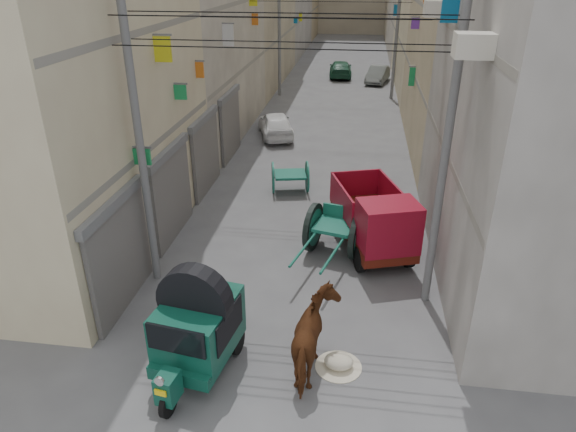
% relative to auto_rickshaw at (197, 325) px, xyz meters
% --- Properties ---
extents(shutters_left, '(0.18, 14.40, 2.88)m').
position_rel_auto_rickshaw_xyz_m(shutters_left, '(-2.51, 7.57, 0.39)').
color(shutters_left, '#454549').
rests_on(shutters_left, ground).
extents(signboards, '(8.22, 40.52, 5.67)m').
position_rel_auto_rickshaw_xyz_m(signboards, '(1.40, 18.86, 2.32)').
color(signboards, '#0C5B8E').
rests_on(signboards, ground).
extents(utility_poles, '(7.40, 22.20, 8.00)m').
position_rel_auto_rickshaw_xyz_m(utility_poles, '(1.41, 14.20, 2.89)').
color(utility_poles, '#5E5E60').
rests_on(utility_poles, ground).
extents(auto_rickshaw, '(1.81, 2.75, 1.88)m').
position_rel_auto_rickshaw_xyz_m(auto_rickshaw, '(0.00, 0.00, 0.00)').
color(auto_rickshaw, black).
rests_on(auto_rickshaw, ground).
extents(tonga_cart, '(1.98, 3.42, 1.46)m').
position_rel_auto_rickshaw_xyz_m(tonga_cart, '(2.54, 5.21, -0.35)').
color(tonga_cart, black).
rests_on(tonga_cart, ground).
extents(mini_truck, '(2.67, 3.95, 2.04)m').
position_rel_auto_rickshaw_xyz_m(mini_truck, '(3.74, 5.29, -0.13)').
color(mini_truck, black).
rests_on(mini_truck, ground).
extents(second_cart, '(1.56, 1.44, 1.19)m').
position_rel_auto_rickshaw_xyz_m(second_cart, '(0.63, 9.56, -0.47)').
color(second_cart, '#145B48').
rests_on(second_cart, ground).
extents(feed_sack, '(0.62, 0.50, 0.31)m').
position_rel_auto_rickshaw_xyz_m(feed_sack, '(2.93, 0.38, -0.95)').
color(feed_sack, beige).
rests_on(feed_sack, ground).
extents(horse, '(0.93, 2.01, 1.69)m').
position_rel_auto_rickshaw_xyz_m(horse, '(2.44, 0.20, -0.26)').
color(horse, brown).
rests_on(horse, ground).
extents(distant_car_white, '(2.46, 3.92, 1.24)m').
position_rel_auto_rickshaw_xyz_m(distant_car_white, '(-1.02, 16.33, -0.49)').
color(distant_car_white, white).
rests_on(distant_car_white, ground).
extents(distant_car_grey, '(1.92, 3.66, 1.15)m').
position_rel_auto_rickshaw_xyz_m(distant_car_grey, '(4.21, 30.07, -0.53)').
color(distant_car_grey, slate).
rests_on(distant_car_grey, ground).
extents(distant_car_green, '(1.85, 4.12, 1.17)m').
position_rel_auto_rickshaw_xyz_m(distant_car_green, '(1.44, 31.81, -0.52)').
color(distant_car_green, '#1A4D33').
rests_on(distant_car_green, ground).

